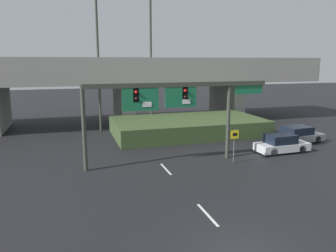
% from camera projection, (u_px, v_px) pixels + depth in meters
% --- Properties ---
extents(lane_markings, '(0.14, 23.21, 0.01)m').
position_uv_depth(lane_markings, '(153.00, 155.00, 25.22)').
color(lane_markings, silver).
rests_on(lane_markings, ground).
extents(signal_gantry, '(13.25, 0.44, 5.70)m').
position_uv_depth(signal_gantry, '(172.00, 99.00, 22.43)').
color(signal_gantry, '#383D33').
rests_on(signal_gantry, ground).
extents(speed_limit_sign, '(0.60, 0.11, 2.44)m').
position_uv_depth(speed_limit_sign, '(234.00, 141.00, 22.98)').
color(speed_limit_sign, '#4C4C4C').
rests_on(speed_limit_sign, ground).
extents(highway_light_pole_near, '(0.70, 0.36, 17.30)m').
position_uv_depth(highway_light_pole_near, '(97.00, 41.00, 32.00)').
color(highway_light_pole_near, '#383D33').
rests_on(highway_light_pole_near, ground).
extents(highway_light_pole_far, '(0.70, 0.36, 14.80)m').
position_uv_depth(highway_light_pole_far, '(151.00, 55.00, 33.76)').
color(highway_light_pole_far, '#383D33').
rests_on(highway_light_pole_far, ground).
extents(overpass_bridge, '(46.41, 9.16, 7.49)m').
position_uv_depth(overpass_bridge, '(123.00, 78.00, 37.29)').
color(overpass_bridge, gray).
rests_on(overpass_bridge, ground).
extents(grass_embankment, '(14.50, 7.85, 1.56)m').
position_uv_depth(grass_embankment, '(188.00, 126.00, 32.31)').
color(grass_embankment, '#384C28').
rests_on(grass_embankment, ground).
extents(parked_sedan_near_right, '(4.29, 1.89, 1.45)m').
position_uv_depth(parked_sedan_near_right, '(281.00, 144.00, 25.94)').
color(parked_sedan_near_right, silver).
rests_on(parked_sedan_near_right, ground).
extents(parked_sedan_mid_right, '(4.72, 2.40, 1.46)m').
position_uv_depth(parked_sedan_mid_right, '(298.00, 135.00, 29.01)').
color(parked_sedan_mid_right, gray).
rests_on(parked_sedan_mid_right, ground).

